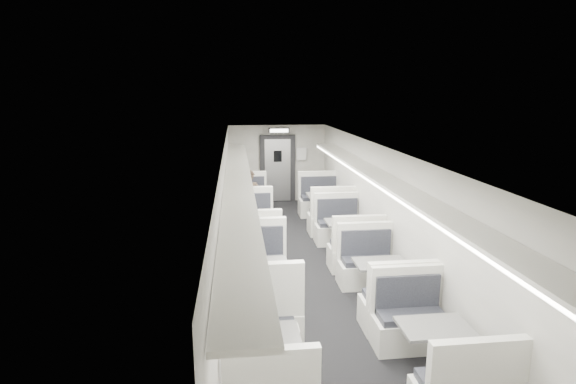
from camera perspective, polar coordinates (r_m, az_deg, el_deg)
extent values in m
cube|color=black|center=(8.69, 2.44, -10.91)|extent=(3.00, 12.00, 0.12)
cube|color=silver|center=(8.02, 2.61, 5.82)|extent=(3.00, 12.00, 0.12)
cube|color=beige|center=(14.15, -1.38, 3.67)|extent=(3.00, 0.12, 2.40)
cube|color=beige|center=(8.17, -8.36, -3.20)|extent=(0.12, 12.00, 2.40)
cube|color=beige|center=(8.65, 12.79, -2.49)|extent=(0.12, 12.00, 2.40)
cube|color=silver|center=(11.13, -4.94, -3.97)|extent=(1.11, 0.62, 0.47)
cube|color=black|center=(11.09, -4.97, -2.50)|extent=(0.98, 0.49, 0.10)
cube|color=silver|center=(10.76, -4.96, -1.24)|extent=(1.11, 0.13, 0.73)
cube|color=silver|center=(12.71, -5.17, -1.87)|extent=(1.11, 0.62, 0.47)
cube|color=black|center=(12.61, -5.20, -0.64)|extent=(0.98, 0.49, 0.10)
cube|color=silver|center=(12.79, -5.26, 0.99)|extent=(1.11, 0.13, 0.73)
cylinder|color=#B1B1B3|center=(11.89, -5.07, -2.27)|extent=(0.10, 0.10, 0.72)
cylinder|color=#B1B1B3|center=(11.98, -5.04, -3.86)|extent=(0.38, 0.38, 0.03)
cube|color=slate|center=(11.79, -5.11, -0.37)|extent=(0.92, 0.63, 0.04)
cube|color=silver|center=(9.05, -4.48, -7.91)|extent=(1.12, 0.62, 0.48)
cube|color=black|center=(8.99, -4.52, -6.11)|extent=(0.99, 0.50, 0.11)
cube|color=silver|center=(8.64, -4.49, -4.67)|extent=(1.12, 0.13, 0.74)
cube|color=silver|center=(10.61, -4.84, -4.79)|extent=(1.12, 0.62, 0.48)
cube|color=black|center=(10.50, -4.86, -3.33)|extent=(0.99, 0.50, 0.11)
cube|color=silver|center=(10.67, -4.94, -1.31)|extent=(1.12, 0.13, 0.74)
cylinder|color=#B1B1B3|center=(9.79, -4.69, -5.53)|extent=(0.11, 0.11, 0.73)
cylinder|color=#B1B1B3|center=(9.90, -4.65, -7.45)|extent=(0.38, 0.38, 0.03)
cube|color=slate|center=(9.67, -4.73, -3.23)|extent=(0.93, 0.63, 0.04)
cube|color=silver|center=(6.54, -3.47, -16.37)|extent=(1.14, 0.63, 0.48)
cube|color=black|center=(6.43, -3.52, -13.93)|extent=(1.01, 0.50, 0.11)
cube|color=silver|center=(6.06, -3.42, -12.32)|extent=(1.14, 0.13, 0.75)
cube|color=silver|center=(8.05, -4.17, -10.59)|extent=(1.14, 0.63, 0.48)
cube|color=black|center=(7.91, -4.19, -8.72)|extent=(1.01, 0.50, 0.11)
cube|color=silver|center=(8.04, -4.31, -5.90)|extent=(1.14, 0.13, 0.75)
cylinder|color=#B1B1B3|center=(7.23, -3.87, -12.26)|extent=(0.11, 0.11, 0.74)
cylinder|color=#B1B1B3|center=(7.39, -3.83, -14.76)|extent=(0.39, 0.39, 0.03)
cube|color=slate|center=(7.07, -3.92, -9.22)|extent=(0.95, 0.64, 0.04)
cube|color=silver|center=(4.69, -2.12, -22.46)|extent=(0.95, 0.11, 0.63)
cube|color=silver|center=(6.31, -3.30, -17.98)|extent=(0.95, 0.53, 0.41)
cube|color=black|center=(6.16, -3.32, -16.12)|extent=(0.85, 0.42, 0.09)
cube|color=silver|center=(6.23, -3.47, -12.97)|extent=(0.95, 0.11, 0.63)
cylinder|color=#B1B1B3|center=(5.65, -2.86, -20.65)|extent=(0.09, 0.09, 0.62)
cylinder|color=#B1B1B3|center=(5.82, -2.82, -23.10)|extent=(0.32, 0.32, 0.03)
cube|color=slate|center=(5.47, -2.90, -17.62)|extent=(0.79, 0.54, 0.04)
cube|color=silver|center=(11.08, 5.54, -4.05)|extent=(1.13, 0.63, 0.48)
cube|color=black|center=(11.03, 5.54, -2.55)|extent=(1.00, 0.50, 0.11)
cube|color=silver|center=(10.70, 5.86, -1.27)|extent=(1.13, 0.13, 0.74)
cube|color=silver|center=(12.64, 3.97, -1.91)|extent=(1.13, 0.63, 0.48)
cube|color=black|center=(12.54, 4.01, -0.66)|extent=(1.00, 0.50, 0.11)
cube|color=silver|center=(12.72, 3.82, 1.01)|extent=(1.13, 0.13, 0.74)
cylinder|color=#B1B1B3|center=(11.82, 4.71, -2.32)|extent=(0.11, 0.11, 0.73)
cylinder|color=#B1B1B3|center=(11.92, 4.68, -3.95)|extent=(0.38, 0.38, 0.03)
cube|color=slate|center=(11.72, 4.75, -0.39)|extent=(0.93, 0.64, 0.04)
cube|color=silver|center=(9.01, 8.57, -8.24)|extent=(1.05, 0.58, 0.45)
cube|color=black|center=(8.94, 8.58, -6.54)|extent=(0.93, 0.47, 0.10)
cube|color=silver|center=(8.63, 9.06, -5.19)|extent=(1.05, 0.12, 0.69)
cube|color=silver|center=(10.42, 6.36, -5.25)|extent=(1.05, 0.58, 0.45)
cube|color=black|center=(10.31, 6.43, -3.86)|extent=(0.93, 0.47, 0.10)
cube|color=silver|center=(10.46, 6.17, -1.92)|extent=(1.05, 0.12, 0.69)
cylinder|color=#B1B1B3|center=(9.67, 7.40, -5.97)|extent=(0.10, 0.10, 0.68)
cylinder|color=#B1B1B3|center=(9.78, 7.35, -7.79)|extent=(0.36, 0.36, 0.03)
cube|color=slate|center=(9.56, 7.46, -3.80)|extent=(0.87, 0.59, 0.04)
cube|color=silver|center=(7.03, 13.55, -14.76)|extent=(1.02, 0.57, 0.43)
cube|color=black|center=(6.94, 13.58, -12.71)|extent=(0.91, 0.45, 0.10)
cube|color=silver|center=(6.62, 14.42, -11.28)|extent=(1.02, 0.12, 0.68)
cube|color=silver|center=(8.32, 9.96, -10.13)|extent=(1.02, 0.57, 0.43)
cube|color=black|center=(8.20, 10.09, -8.49)|extent=(0.91, 0.45, 0.10)
cube|color=silver|center=(8.31, 9.70, -6.05)|extent=(1.02, 0.12, 0.68)
cylinder|color=#B1B1B3|center=(7.62, 11.63, -11.46)|extent=(0.10, 0.10, 0.67)
cylinder|color=#B1B1B3|center=(7.76, 11.52, -13.61)|extent=(0.35, 0.35, 0.03)
cube|color=slate|center=(7.48, 11.76, -8.86)|extent=(0.85, 0.58, 0.04)
cube|color=black|center=(5.37, 21.38, -21.49)|extent=(0.89, 0.45, 0.10)
cube|color=silver|center=(5.05, 22.96, -20.16)|extent=(1.01, 0.11, 0.67)
cube|color=silver|center=(6.62, 15.10, -16.72)|extent=(1.01, 0.56, 0.43)
cube|color=black|center=(6.47, 15.34, -14.82)|extent=(0.89, 0.45, 0.10)
cube|color=silver|center=(6.55, 14.72, -11.69)|extent=(1.01, 0.11, 0.67)
cylinder|color=#B1B1B3|center=(5.98, 17.92, -19.09)|extent=(0.10, 0.10, 0.66)
cylinder|color=#B1B1B3|center=(6.15, 17.70, -21.59)|extent=(0.34, 0.34, 0.03)
cube|color=slate|center=(5.80, 18.17, -16.00)|extent=(0.84, 0.57, 0.04)
imported|color=black|center=(11.12, -4.85, -1.12)|extent=(0.59, 0.41, 1.54)
cube|color=black|center=(11.45, -7.58, 2.17)|extent=(0.02, 1.18, 0.84)
cube|color=black|center=(9.30, -7.75, -0.28)|extent=(0.02, 1.18, 0.84)
cube|color=black|center=(7.17, -8.02, -4.20)|extent=(0.02, 1.18, 0.84)
cube|color=black|center=(5.10, -8.53, -11.36)|extent=(0.02, 1.18, 0.84)
cube|color=silver|center=(7.71, -6.35, 1.41)|extent=(0.46, 10.40, 0.05)
cube|color=white|center=(7.72, -4.86, 1.08)|extent=(0.05, 10.20, 0.04)
cube|color=silver|center=(8.12, 11.74, 1.79)|extent=(0.46, 10.40, 0.05)
cube|color=white|center=(8.07, 10.37, 1.42)|extent=(0.05, 10.20, 0.04)
cube|color=black|center=(14.06, -1.33, 2.99)|extent=(1.10, 0.10, 2.10)
cube|color=#B1B1B3|center=(14.04, -1.32, 2.76)|extent=(0.80, 0.05, 1.95)
cube|color=black|center=(13.93, -1.31, 4.56)|extent=(0.25, 0.02, 0.35)
cube|color=black|center=(13.42, -1.16, 7.82)|extent=(0.62, 0.10, 0.16)
cube|color=white|center=(13.36, -1.14, 7.80)|extent=(0.54, 0.02, 0.10)
cube|color=silver|center=(14.06, 1.72, 4.84)|extent=(0.32, 0.02, 0.40)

